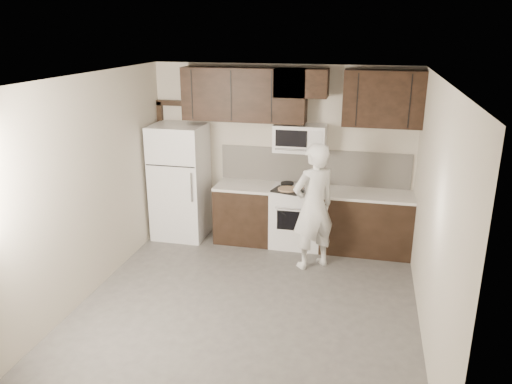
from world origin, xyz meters
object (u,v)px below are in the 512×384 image
(microwave, at_px, (300,138))
(stove, at_px, (297,216))
(refrigerator, at_px, (180,182))
(person, at_px, (314,207))

(microwave, bearing_deg, stove, -89.90)
(stove, height_order, refrigerator, refrigerator)
(refrigerator, relative_size, person, 1.01)
(microwave, height_order, person, microwave)
(stove, relative_size, refrigerator, 0.52)
(microwave, distance_m, refrigerator, 2.00)
(refrigerator, xyz_separation_m, person, (2.17, -0.64, -0.01))
(stove, distance_m, person, 0.88)
(microwave, xyz_separation_m, refrigerator, (-1.85, -0.17, -0.75))
(refrigerator, bearing_deg, microwave, 5.15)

